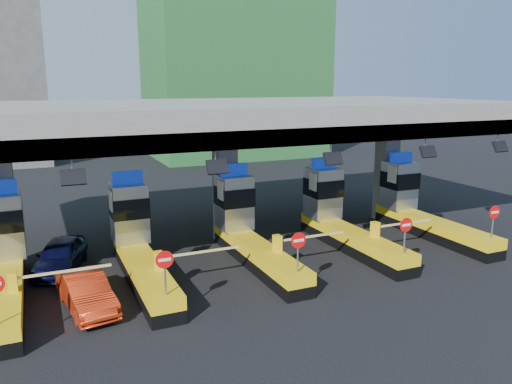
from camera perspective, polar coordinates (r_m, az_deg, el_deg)
name	(u,v)px	position (r m, az deg, el deg)	size (l,w,h in m)	color
ground	(249,259)	(23.15, -0.81, -7.62)	(120.00, 120.00, 0.00)	black
toll_canopy	(225,120)	(24.48, -3.54, 8.18)	(28.00, 12.09, 7.00)	slate
toll_lane_far_left	(4,259)	(21.34, -26.84, -6.80)	(4.43, 8.00, 4.16)	black
toll_lane_left	(137,242)	(21.59, -13.46, -5.55)	(4.43, 8.00, 4.16)	black
toll_lane_center	(247,228)	(22.96, -1.09, -4.12)	(4.43, 8.00, 4.16)	black
toll_lane_right	(339,216)	(25.25, 9.42, -2.75)	(4.43, 8.00, 4.16)	black
toll_lane_far_right	(417,206)	(28.26, 17.93, -1.57)	(4.43, 8.00, 4.16)	black
bg_building_scaffold	(233,24)	(56.24, -2.60, 18.60)	(18.00, 12.00, 28.00)	#1E5926
van	(60,255)	(23.08, -21.47, -6.77)	(1.63, 4.05, 1.38)	black
red_car	(86,292)	(19.04, -18.83, -10.80)	(1.36, 3.89, 1.28)	red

